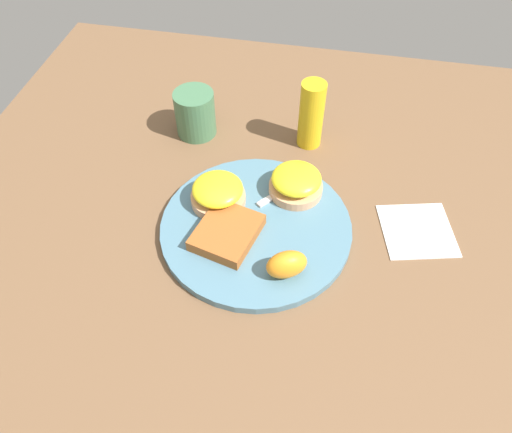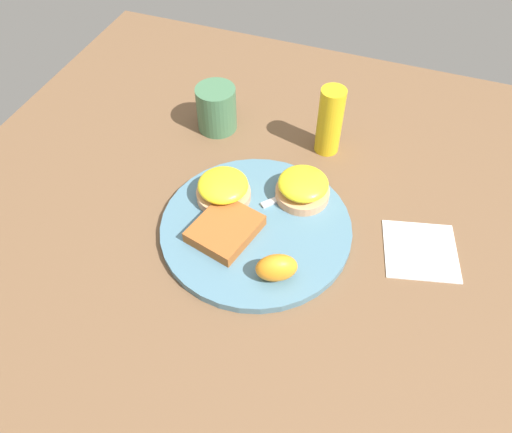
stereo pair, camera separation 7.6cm
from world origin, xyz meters
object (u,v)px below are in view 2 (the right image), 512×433
(hashbrown_patty, at_px, (225,229))
(condiment_bottle, at_px, (330,121))
(sandwich_benedict_left, at_px, (303,187))
(sandwich_benedict_right, at_px, (223,189))
(cup, at_px, (217,108))
(orange_wedge, at_px, (276,268))
(fork, at_px, (257,208))

(hashbrown_patty, relative_size, condiment_bottle, 0.78)
(sandwich_benedict_left, xyz_separation_m, sandwich_benedict_right, (-0.05, 0.12, 0.00))
(sandwich_benedict_left, bearing_deg, cup, 57.28)
(condiment_bottle, bearing_deg, sandwich_benedict_left, 178.17)
(sandwich_benedict_right, height_order, hashbrown_patty, sandwich_benedict_right)
(orange_wedge, xyz_separation_m, condiment_bottle, (0.31, 0.01, 0.03))
(sandwich_benedict_right, bearing_deg, fork, -94.30)
(condiment_bottle, bearing_deg, orange_wedge, -178.95)
(sandwich_benedict_left, height_order, hashbrown_patty, sandwich_benedict_left)
(hashbrown_patty, height_order, orange_wedge, orange_wedge)
(sandwich_benedict_left, height_order, condiment_bottle, condiment_bottle)
(condiment_bottle, bearing_deg, hashbrown_patty, 159.98)
(fork, xyz_separation_m, cup, (0.18, 0.15, 0.03))
(hashbrown_patty, relative_size, orange_wedge, 1.67)
(hashbrown_patty, relative_size, fork, 0.53)
(hashbrown_patty, distance_m, orange_wedge, 0.11)
(sandwich_benedict_right, relative_size, fork, 0.47)
(sandwich_benedict_right, xyz_separation_m, cup, (0.18, 0.09, 0.01))
(sandwich_benedict_left, distance_m, fork, 0.08)
(fork, relative_size, cup, 1.84)
(hashbrown_patty, distance_m, fork, 0.07)
(sandwich_benedict_left, height_order, fork, sandwich_benedict_left)
(sandwich_benedict_right, relative_size, cup, 0.86)
(sandwich_benedict_right, height_order, fork, sandwich_benedict_right)
(sandwich_benedict_left, xyz_separation_m, orange_wedge, (-0.16, -0.01, 0.00))
(sandwich_benedict_right, bearing_deg, orange_wedge, -131.91)
(orange_wedge, relative_size, cup, 0.58)
(sandwich_benedict_right, xyz_separation_m, orange_wedge, (-0.12, -0.13, 0.00))
(hashbrown_patty, bearing_deg, sandwich_benedict_right, 24.39)
(sandwich_benedict_left, distance_m, sandwich_benedict_right, 0.13)
(orange_wedge, bearing_deg, hashbrown_patty, 63.64)
(orange_wedge, distance_m, cup, 0.37)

